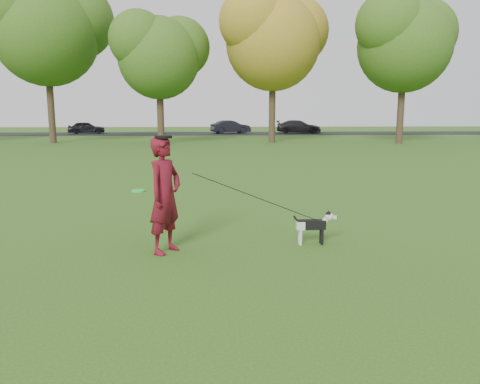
{
  "coord_description": "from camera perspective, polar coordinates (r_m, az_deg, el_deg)",
  "views": [
    {
      "loc": [
        -0.31,
        -7.98,
        2.36
      ],
      "look_at": [
        0.14,
        0.03,
        0.95
      ],
      "focal_mm": 35.0,
      "sensor_mm": 36.0,
      "label": 1
    }
  ],
  "objects": [
    {
      "name": "tree_row",
      "position": [
        34.43,
        -5.35,
        18.34
      ],
      "size": [
        51.74,
        8.86,
        12.01
      ],
      "color": "#38281C",
      "rests_on": "ground"
    },
    {
      "name": "car_mid",
      "position": [
        48.04,
        -1.16,
        7.94
      ],
      "size": [
        4.23,
        2.52,
        1.32
      ],
      "primitive_type": "imported",
      "rotation": [
        0.0,
        0.0,
        1.87
      ],
      "color": "black",
      "rests_on": "road"
    },
    {
      "name": "man",
      "position": [
        7.81,
        -9.13,
        -0.39
      ],
      "size": [
        0.76,
        0.85,
        1.94
      ],
      "primitive_type": "imported",
      "rotation": [
        0.0,
        0.0,
        1.03
      ],
      "color": "#550C1E",
      "rests_on": "ground"
    },
    {
      "name": "dog",
      "position": [
        8.4,
        9.08,
        -3.85
      ],
      "size": [
        0.8,
        0.16,
        0.61
      ],
      "color": "black",
      "rests_on": "ground"
    },
    {
      "name": "road",
      "position": [
        48.04,
        -2.9,
        7.13
      ],
      "size": [
        120.0,
        7.0,
        0.02
      ],
      "primitive_type": "cube",
      "color": "black",
      "rests_on": "ground"
    },
    {
      "name": "man_held_items",
      "position": [
        7.95,
        2.29,
        -0.76
      ],
      "size": [
        3.23,
        0.52,
        1.54
      ],
      "color": "#1DEC41",
      "rests_on": "ground"
    },
    {
      "name": "car_right",
      "position": [
        48.8,
        7.16,
        7.91
      ],
      "size": [
        4.79,
        2.48,
        1.33
      ],
      "primitive_type": "imported",
      "rotation": [
        0.0,
        0.0,
        1.43
      ],
      "color": "#242228",
      "rests_on": "road"
    },
    {
      "name": "ground",
      "position": [
        8.32,
        -0.97,
        -6.5
      ],
      "size": [
        120.0,
        120.0,
        0.0
      ],
      "primitive_type": "plane",
      "color": "#285116",
      "rests_on": "ground"
    },
    {
      "name": "car_left",
      "position": [
        49.66,
        -18.21,
        7.46
      ],
      "size": [
        3.82,
        2.24,
        1.22
      ],
      "primitive_type": "imported",
      "rotation": [
        0.0,
        0.0,
        1.81
      ],
      "color": "black",
      "rests_on": "road"
    }
  ]
}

